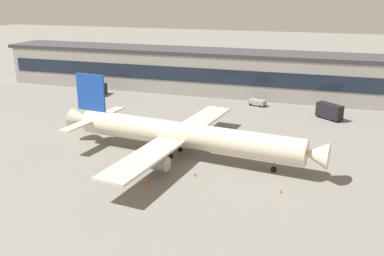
# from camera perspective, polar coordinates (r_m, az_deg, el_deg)

# --- Properties ---
(ground_plane) EXTENTS (600.00, 600.00, 0.00)m
(ground_plane) POSITION_cam_1_polar(r_m,az_deg,el_deg) (83.88, 1.36, -4.67)
(ground_plane) COLOR slate
(terminal_building) EXTENTS (180.68, 16.73, 14.09)m
(terminal_building) POSITION_cam_1_polar(r_m,az_deg,el_deg) (138.62, 8.75, 7.28)
(terminal_building) COLOR #9E9993
(terminal_building) RESTS_ON ground_plane
(airliner) EXTENTS (56.83, 48.88, 15.39)m
(airliner) POSITION_cam_1_polar(r_m,az_deg,el_deg) (85.33, -1.41, -0.92)
(airliner) COLOR beige
(airliner) RESTS_ON ground_plane
(catering_truck) EXTENTS (7.25, 6.52, 4.15)m
(catering_truck) POSITION_cam_1_polar(r_m,az_deg,el_deg) (117.44, 18.13, 2.26)
(catering_truck) COLOR black
(catering_truck) RESTS_ON ground_plane
(pushback_tractor) EXTENTS (5.37, 3.95, 1.75)m
(pushback_tractor) POSITION_cam_1_polar(r_m,az_deg,el_deg) (126.73, 8.92, 3.48)
(pushback_tractor) COLOR gray
(pushback_tractor) RESTS_ON ground_plane
(stair_truck) EXTENTS (2.71, 6.11, 3.55)m
(stair_truck) POSITION_cam_1_polar(r_m,az_deg,el_deg) (141.40, -12.43, 5.17)
(stair_truck) COLOR black
(stair_truck) RESTS_ON ground_plane
(traffic_cone_0) EXTENTS (0.58, 0.58, 0.73)m
(traffic_cone_0) POSITION_cam_1_polar(r_m,az_deg,el_deg) (77.66, 0.38, -6.30)
(traffic_cone_0) COLOR #F2590C
(traffic_cone_0) RESTS_ON ground_plane
(traffic_cone_1) EXTENTS (0.59, 0.59, 0.73)m
(traffic_cone_1) POSITION_cam_1_polar(r_m,az_deg,el_deg) (73.80, -6.18, -7.77)
(traffic_cone_1) COLOR #F2590C
(traffic_cone_1) RESTS_ON ground_plane
(traffic_cone_2) EXTENTS (0.56, 0.56, 0.70)m
(traffic_cone_2) POSITION_cam_1_polar(r_m,az_deg,el_deg) (73.09, 11.94, -8.36)
(traffic_cone_2) COLOR #F2590C
(traffic_cone_2) RESTS_ON ground_plane
(traffic_cone_3) EXTENTS (0.56, 0.56, 0.71)m
(traffic_cone_3) POSITION_cam_1_polar(r_m,az_deg,el_deg) (75.45, -6.09, -7.18)
(traffic_cone_3) COLOR #F2590C
(traffic_cone_3) RESTS_ON ground_plane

